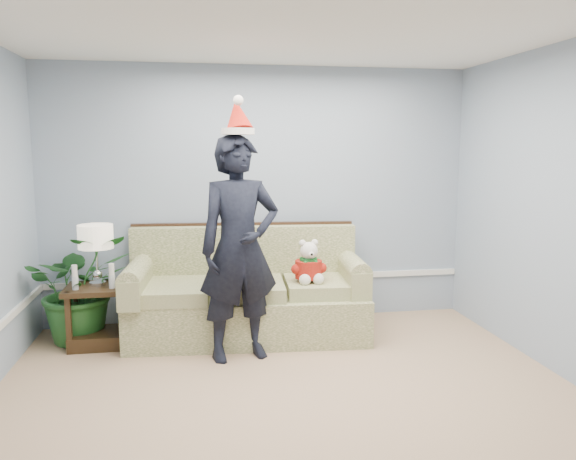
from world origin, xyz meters
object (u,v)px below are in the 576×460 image
(man, at_px, (240,248))
(table_lamp, at_px, (96,239))
(side_table, at_px, (100,322))
(houseplant, at_px, (81,287))
(sofa, at_px, (247,297))
(teddy_bear, at_px, (309,267))

(man, bearing_deg, table_lamp, 143.24)
(side_table, relative_size, man, 0.30)
(side_table, xyz_separation_m, houseplant, (-0.19, 0.16, 0.31))
(sofa, height_order, houseplant, sofa)
(table_lamp, distance_m, houseplant, 0.53)
(side_table, height_order, houseplant, houseplant)
(table_lamp, bearing_deg, side_table, -79.25)
(side_table, distance_m, table_lamp, 0.79)
(side_table, relative_size, teddy_bear, 1.41)
(sofa, height_order, side_table, sofa)
(sofa, distance_m, teddy_bear, 0.71)
(man, xyz_separation_m, teddy_bear, (0.69, 0.38, -0.27))
(sofa, bearing_deg, man, -96.82)
(sofa, distance_m, man, 0.87)
(man, bearing_deg, side_table, 144.70)
(side_table, height_order, table_lamp, table_lamp)
(houseplant, bearing_deg, man, -24.92)
(side_table, bearing_deg, teddy_bear, -4.04)
(sofa, bearing_deg, side_table, -171.92)
(houseplant, bearing_deg, teddy_bear, -8.00)
(sofa, distance_m, table_lamp, 1.55)
(sofa, distance_m, houseplant, 1.60)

